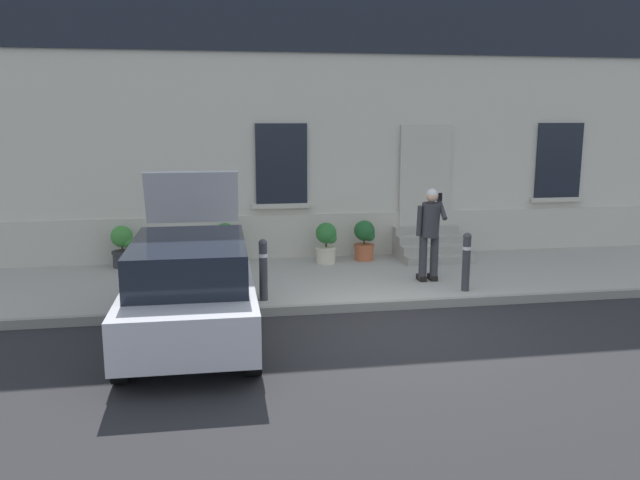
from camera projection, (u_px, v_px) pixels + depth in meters
ground_plane at (387, 329)px, 9.70m from camera, size 80.00×80.00×0.00m
sidewalk at (349, 279)px, 12.40m from camera, size 24.00×3.60×0.15m
curb_edge at (372, 306)px, 10.60m from camera, size 24.00×0.12×0.15m
building_facade at (327, 92)px, 14.12m from camera, size 24.00×1.52×7.50m
entrance_stoop at (429, 246)px, 13.96m from camera, size 1.46×1.28×0.64m
hatchback_car_silver at (191, 287)px, 9.05m from camera, size 1.83×4.08×2.34m
bollard_near_person at (466, 260)px, 11.17m from camera, size 0.15×0.15×1.04m
bollard_far_left at (263, 267)px, 10.59m from camera, size 0.15×0.15×1.04m
person_on_phone at (430, 229)px, 11.73m from camera, size 0.51×0.48×1.75m
planter_charcoal at (123, 245)px, 12.97m from camera, size 0.44×0.44×0.86m
planter_olive at (226, 242)px, 13.30m from camera, size 0.44×0.44×0.86m
planter_cream at (326, 242)px, 13.35m from camera, size 0.44×0.44×0.86m
planter_terracotta at (365, 239)px, 13.63m from camera, size 0.44×0.44×0.86m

